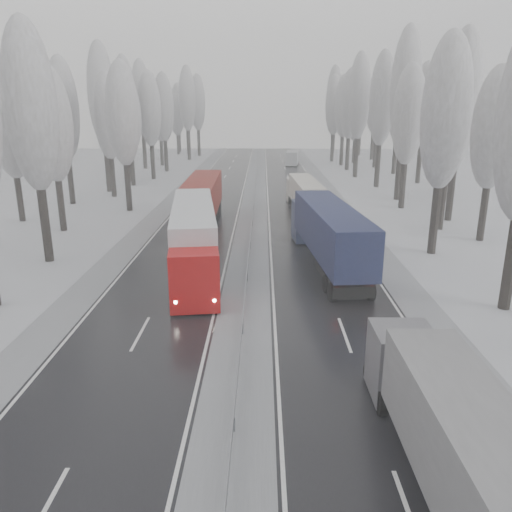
{
  "coord_description": "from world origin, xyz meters",
  "views": [
    {
      "loc": [
        1.01,
        -11.35,
        11.22
      ],
      "look_at": [
        0.62,
        18.67,
        2.2
      ],
      "focal_mm": 35.0,
      "sensor_mm": 36.0,
      "label": 1
    }
  ],
  "objects_px": {
    "truck_grey_tarp": "(472,464)",
    "truck_red_white": "(194,235)",
    "truck_red_red": "(201,201)",
    "truck_cream_box": "(304,193)",
    "box_truck_distant": "(292,158)",
    "truck_blue_box": "(327,230)"
  },
  "relations": [
    {
      "from": "truck_blue_box",
      "to": "truck_red_red",
      "type": "relative_size",
      "value": 1.0
    },
    {
      "from": "truck_blue_box",
      "to": "truck_red_white",
      "type": "relative_size",
      "value": 0.99
    },
    {
      "from": "box_truck_distant",
      "to": "truck_red_red",
      "type": "relative_size",
      "value": 0.42
    },
    {
      "from": "box_truck_distant",
      "to": "truck_red_white",
      "type": "distance_m",
      "value": 67.99
    },
    {
      "from": "truck_blue_box",
      "to": "truck_red_red",
      "type": "bearing_deg",
      "value": 127.02
    },
    {
      "from": "truck_blue_box",
      "to": "box_truck_distant",
      "type": "relative_size",
      "value": 2.36
    },
    {
      "from": "truck_cream_box",
      "to": "truck_red_white",
      "type": "relative_size",
      "value": 0.82
    },
    {
      "from": "truck_grey_tarp",
      "to": "truck_blue_box",
      "type": "xyz_separation_m",
      "value": [
        -0.85,
        24.12,
        0.43
      ]
    },
    {
      "from": "truck_cream_box",
      "to": "truck_red_red",
      "type": "height_order",
      "value": "truck_red_red"
    },
    {
      "from": "truck_grey_tarp",
      "to": "box_truck_distant",
      "type": "bearing_deg",
      "value": 89.53
    },
    {
      "from": "box_truck_distant",
      "to": "truck_red_white",
      "type": "xyz_separation_m",
      "value": [
        -10.73,
        -67.13,
        1.27
      ]
    },
    {
      "from": "truck_grey_tarp",
      "to": "truck_red_red",
      "type": "xyz_separation_m",
      "value": [
        -11.33,
        35.59,
        0.45
      ]
    },
    {
      "from": "truck_grey_tarp",
      "to": "truck_red_white",
      "type": "bearing_deg",
      "value": 114.41
    },
    {
      "from": "truck_blue_box",
      "to": "truck_cream_box",
      "type": "xyz_separation_m",
      "value": [
        -0.17,
        18.48,
        -0.45
      ]
    },
    {
      "from": "truck_red_white",
      "to": "truck_red_red",
      "type": "relative_size",
      "value": 1.01
    },
    {
      "from": "box_truck_distant",
      "to": "truck_red_red",
      "type": "distance_m",
      "value": 55.34
    },
    {
      "from": "truck_grey_tarp",
      "to": "truck_cream_box",
      "type": "height_order",
      "value": "truck_grey_tarp"
    },
    {
      "from": "truck_blue_box",
      "to": "truck_cream_box",
      "type": "bearing_deg",
      "value": 85.1
    },
    {
      "from": "truck_grey_tarp",
      "to": "truck_red_red",
      "type": "distance_m",
      "value": 37.35
    },
    {
      "from": "truck_grey_tarp",
      "to": "truck_red_white",
      "type": "relative_size",
      "value": 0.83
    },
    {
      "from": "truck_grey_tarp",
      "to": "truck_cream_box",
      "type": "relative_size",
      "value": 1.01
    },
    {
      "from": "truck_blue_box",
      "to": "truck_red_white",
      "type": "bearing_deg",
      "value": -175.81
    }
  ]
}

